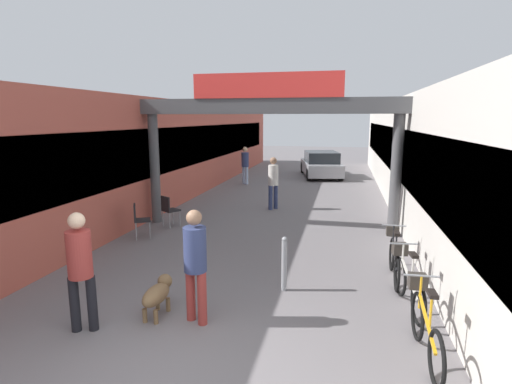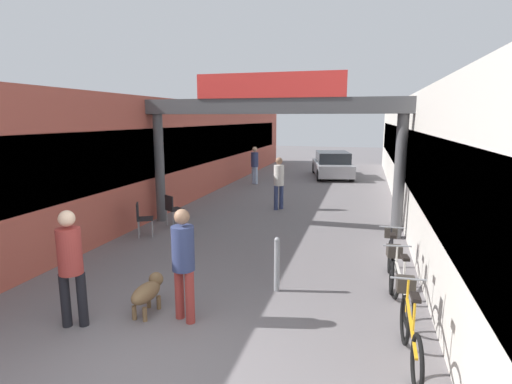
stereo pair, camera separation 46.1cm
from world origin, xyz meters
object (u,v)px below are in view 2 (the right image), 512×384
Objects in this scene: pedestrian_elderly_walking at (255,163)px; cafe_chair_black_nearer at (142,216)px; bollard_post_metal at (277,264)px; parked_car_silver at (332,165)px; pedestrian_carrying_crate at (279,180)px; cafe_chair_black_farther at (172,207)px; pedestrian_companion at (70,261)px; bicycle_orange_nearest at (410,328)px; bicycle_silver_second at (400,283)px; dog_on_leash at (148,291)px; pedestrian_with_dog at (183,258)px; bicycle_black_third at (391,258)px.

pedestrian_elderly_walking is 1.95× the size of cafe_chair_black_nearer.
parked_car_silver is at bearing 90.84° from bollard_post_metal.
cafe_chair_black_farther is (-2.49, -2.84, -0.48)m from pedestrian_carrying_crate.
pedestrian_elderly_walking is 7.75m from cafe_chair_black_farther.
pedestrian_elderly_walking is 11.80m from bollard_post_metal.
pedestrian_companion is at bearing -98.37° from parked_car_silver.
pedestrian_elderly_walking is (-0.90, 13.23, -0.02)m from pedestrian_companion.
pedestrian_elderly_walking is 14.00m from bicycle_orange_nearest.
parked_car_silver is (1.12, 8.08, -0.37)m from pedestrian_carrying_crate.
pedestrian_companion is at bearing -86.12° from pedestrian_elderly_walking.
parked_car_silver is at bearing 98.09° from bicycle_orange_nearest.
parked_car_silver is (3.61, 10.93, 0.10)m from cafe_chair_black_farther.
pedestrian_companion reaches higher than bicycle_silver_second.
pedestrian_elderly_walking is 1.03× the size of bicycle_orange_nearest.
pedestrian_elderly_walking is 8.94m from cafe_chair_black_nearer.
bicycle_silver_second is (3.38, -6.51, -0.58)m from pedestrian_carrying_crate.
dog_on_leash is at bearing -93.43° from pedestrian_carrying_crate.
dog_on_leash is 0.18× the size of parked_car_silver.
dog_on_leash is 3.86m from bicycle_orange_nearest.
cafe_chair_black_nearer is at bearing -103.15° from cafe_chair_black_farther.
cafe_chair_black_nearer is at bearing -107.81° from parked_car_silver.
pedestrian_companion is at bearing -77.73° from cafe_chair_black_farther.
pedestrian_companion is at bearing -141.66° from dog_on_leash.
pedestrian_carrying_crate is (1.30, 8.34, 0.00)m from pedestrian_companion.
bicycle_silver_second is (4.68, 1.83, -0.58)m from pedestrian_companion.
pedestrian_carrying_crate is at bearing -65.82° from pedestrian_elderly_walking.
pedestrian_with_dog is 0.41× the size of parked_car_silver.
pedestrian_carrying_crate is 7.72m from dog_on_leash.
pedestrian_with_dog reaches higher than cafe_chair_black_nearer.
cafe_chair_black_farther is (-3.82, 3.52, 0.03)m from bollard_post_metal.
dog_on_leash is at bearing -95.72° from parked_car_silver.
pedestrian_elderly_walking is at bearing 118.32° from bicycle_black_third.
cafe_chair_black_farther is at bearing 156.83° from bicycle_black_third.
bicycle_silver_second is at bearing -31.97° from cafe_chair_black_farther.
cafe_chair_black_nearer is (-2.77, -4.02, -0.48)m from pedestrian_carrying_crate.
pedestrian_companion is 8.44m from pedestrian_carrying_crate.
pedestrian_carrying_crate is 8.65m from bicycle_orange_nearest.
pedestrian_companion is at bearing -71.23° from cafe_chair_black_nearer.
bicycle_silver_second is at bearing -63.93° from pedestrian_elderly_walking.
bicycle_black_third is 1.90× the size of cafe_chair_black_nearer.
dog_on_leash is (0.84, 0.66, -0.65)m from pedestrian_companion.
bicycle_black_third is at bearing 32.02° from dog_on_leash.
pedestrian_companion is 1.25m from dog_on_leash.
bicycle_orange_nearest is (5.59, -12.82, -0.56)m from pedestrian_elderly_walking.
bollard_post_metal reaches higher than bicycle_black_third.
bicycle_black_third is 0.40× the size of parked_car_silver.
bicycle_orange_nearest is (3.19, -0.18, -0.57)m from pedestrian_with_dog.
pedestrian_elderly_walking is (-2.40, 12.65, -0.01)m from pedestrian_with_dog.
bicycle_orange_nearest is at bearing -81.91° from parked_car_silver.
parked_car_silver is at bearing 71.70° from cafe_chair_black_farther.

